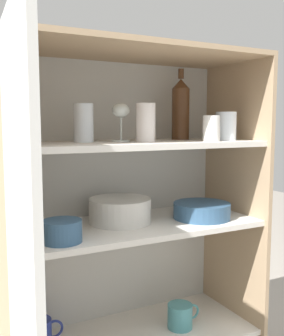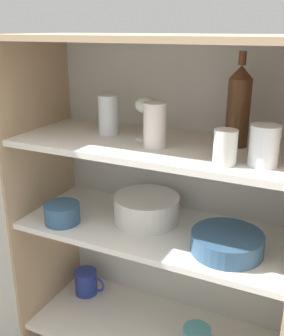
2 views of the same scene
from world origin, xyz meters
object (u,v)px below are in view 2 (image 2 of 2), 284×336
object	(u,v)px
wine_bottle	(239,106)
serving_bowl_small	(62,212)
mixing_bowl_large	(227,242)
plate_stack_white	(147,208)

from	to	relation	value
wine_bottle	serving_bowl_small	world-z (taller)	wine_bottle
mixing_bowl_large	wine_bottle	bearing A→B (deg)	101.33
mixing_bowl_large	serving_bowl_small	world-z (taller)	serving_bowl_small
wine_bottle	mixing_bowl_large	world-z (taller)	wine_bottle
wine_bottle	mixing_bowl_large	bearing A→B (deg)	-78.67
plate_stack_white	mixing_bowl_large	distance (m)	0.32
mixing_bowl_large	serving_bowl_small	size ratio (longest dim) A/B	1.76
plate_stack_white	wine_bottle	bearing A→B (deg)	7.27
mixing_bowl_large	serving_bowl_small	xyz separation A→B (m)	(-0.56, -0.06, 0.00)
plate_stack_white	serving_bowl_small	xyz separation A→B (m)	(-0.26, -0.14, -0.01)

